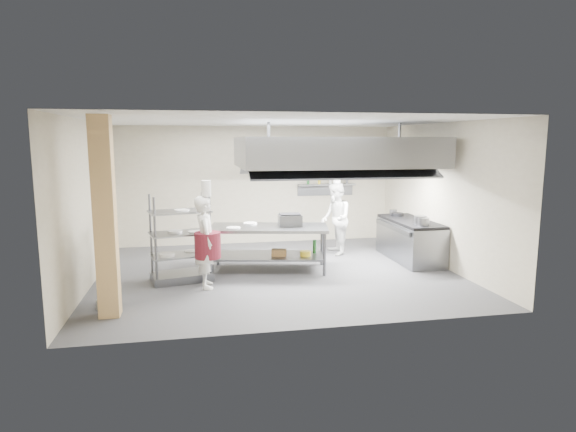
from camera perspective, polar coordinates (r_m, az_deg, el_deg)
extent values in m
plane|color=#29292B|center=(9.77, -1.26, -6.71)|extent=(7.00, 7.00, 0.00)
plane|color=silver|center=(9.42, -1.32, 11.16)|extent=(7.00, 7.00, 0.00)
plane|color=tan|center=(12.43, -3.63, 3.66)|extent=(7.00, 0.00, 7.00)
plane|color=tan|center=(9.54, -22.51, 1.43)|extent=(0.00, 6.00, 6.00)
plane|color=tan|center=(10.63, 17.66, 2.39)|extent=(0.00, 6.00, 6.00)
cube|color=tan|center=(7.57, -20.87, -0.24)|extent=(0.30, 0.30, 3.00)
cube|color=slate|center=(10.10, 5.66, 7.56)|extent=(4.00, 2.50, 0.60)
cube|color=white|center=(9.89, 0.60, 5.72)|extent=(1.60, 0.12, 0.04)
cube|color=white|center=(10.40, 10.41, 5.73)|extent=(1.60, 0.12, 0.04)
cube|color=slate|center=(12.63, 4.61, 3.73)|extent=(1.50, 0.28, 0.04)
cube|color=slate|center=(9.77, -2.31, -1.41)|extent=(2.53, 1.44, 0.06)
cube|color=slate|center=(9.89, -2.28, -4.72)|extent=(2.32, 1.30, 0.04)
cube|color=gray|center=(11.05, 14.24, -2.91)|extent=(0.80, 2.00, 0.84)
cube|color=black|center=(10.97, 14.33, -0.61)|extent=(0.78, 1.96, 0.06)
imported|color=silver|center=(8.75, -9.73, -3.05)|extent=(0.44, 0.63, 1.67)
imported|color=white|center=(11.21, 5.66, -0.33)|extent=(0.67, 0.84, 1.68)
imported|color=white|center=(8.17, -20.75, -4.40)|extent=(0.58, 1.03, 1.66)
cube|color=slate|center=(9.81, 0.24, -0.51)|extent=(0.49, 0.39, 0.23)
cube|color=brown|center=(9.79, -1.07, -4.35)|extent=(0.34, 0.27, 0.13)
cylinder|color=gray|center=(10.43, 15.39, -0.46)|extent=(0.26, 0.26, 0.18)
cylinder|color=white|center=(9.32, -12.57, -4.32)|extent=(0.28, 0.28, 0.05)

